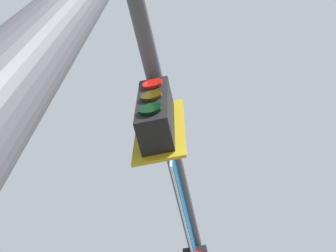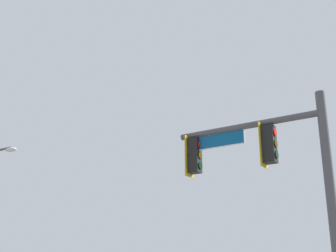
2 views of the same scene
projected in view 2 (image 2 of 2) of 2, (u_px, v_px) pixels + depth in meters
signal_pole_near at (277, 174)px, 12.99m from camera, size 4.52×1.13×6.84m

